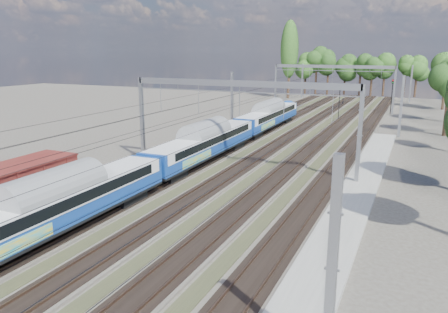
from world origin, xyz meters
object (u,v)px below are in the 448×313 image
at_px(signal_far, 392,92).
at_px(signal_near, 339,99).
at_px(worker, 343,102).
at_px(emu_train, 203,140).

bearing_deg(signal_far, signal_near, -120.47).
bearing_deg(worker, signal_far, -143.05).
bearing_deg(emu_train, signal_far, 72.09).
xyz_separation_m(signal_near, signal_far, (7.71, 11.97, 0.45)).
height_order(worker, signal_near, signal_near).
bearing_deg(signal_near, worker, 121.93).
bearing_deg(emu_train, worker, 84.77).
height_order(emu_train, signal_near, signal_near).
bearing_deg(signal_far, worker, 141.33).
distance_m(worker, signal_far, 14.11).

